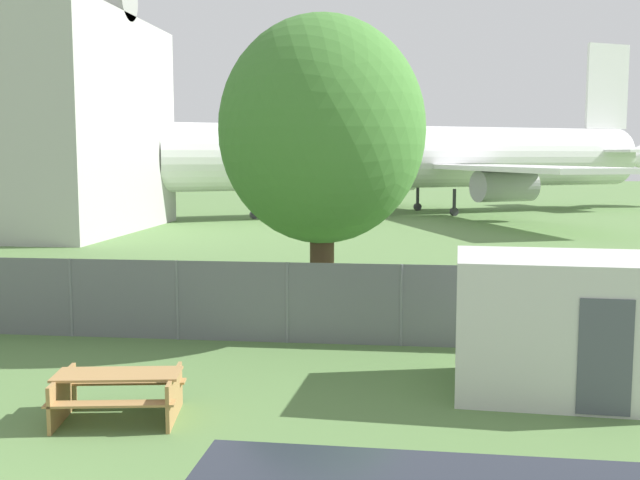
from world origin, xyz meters
name	(u,v)px	position (x,y,z in m)	size (l,w,h in m)	color
perimeter_fence	(177,300)	(0.00, 9.96, 0.92)	(56.07, 0.07, 1.83)	slate
airplane	(419,158)	(5.97, 48.10, 4.02)	(43.04, 35.21, 12.89)	white
portable_cabin	(560,325)	(7.91, 7.01, 1.23)	(3.77, 2.70, 2.45)	silver
picnic_bench_open_grass	(118,390)	(0.65, 4.78, 0.48)	(2.17, 1.69, 0.76)	#A37A47
tree_left_of_cabin	(322,131)	(3.20, 11.10, 4.77)	(4.81, 4.81, 7.44)	#4C3823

